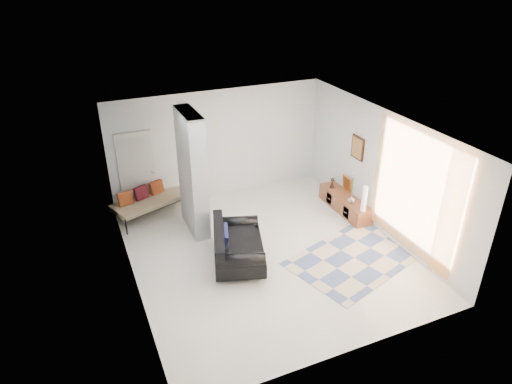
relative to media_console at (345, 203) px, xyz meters
name	(u,v)px	position (x,y,z in m)	size (l,w,h in m)	color
floor	(267,253)	(-2.52, -0.90, -0.20)	(6.00, 6.00, 0.00)	white
ceiling	(269,128)	(-2.52, -0.90, 2.60)	(6.00, 6.00, 0.00)	white
wall_back	(219,144)	(-2.52, 2.10, 1.20)	(6.00, 6.00, 0.00)	silver
wall_front	(354,283)	(-2.52, -3.90, 1.20)	(6.00, 6.00, 0.00)	silver
wall_left	(128,224)	(-5.27, -0.90, 1.20)	(6.00, 6.00, 0.00)	silver
wall_right	(381,172)	(0.23, -0.90, 1.20)	(6.00, 6.00, 0.00)	silver
partition_column	(192,173)	(-3.62, 0.70, 1.20)	(0.35, 1.20, 2.80)	#A5A9AC
hallway_door	(137,172)	(-4.62, 2.06, 0.82)	(0.85, 0.06, 2.04)	silver
curtain	(414,193)	(0.15, -2.05, 1.25)	(2.55, 2.55, 0.00)	#FFA443
wall_art	(358,148)	(0.20, 0.00, 1.45)	(0.04, 0.45, 0.55)	#351C0E
media_console	(345,203)	(0.00, 0.00, 0.00)	(0.45, 1.74, 0.80)	brown
loveseat	(235,246)	(-3.23, -0.86, 0.15)	(1.43, 1.89, 0.76)	silver
daybed	(150,200)	(-4.45, 1.71, 0.21)	(2.01, 1.37, 0.77)	black
area_rug	(354,258)	(-0.92, -1.80, -0.20)	(2.68, 1.78, 0.01)	beige
cylinder_lamp	(364,199)	(-0.02, -0.76, 0.51)	(0.11, 0.11, 0.63)	white
bronze_figurine	(332,183)	(-0.05, 0.55, 0.33)	(0.13, 0.13, 0.26)	black
vase	(351,199)	(-0.05, -0.31, 0.28)	(0.17, 0.17, 0.17)	silver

